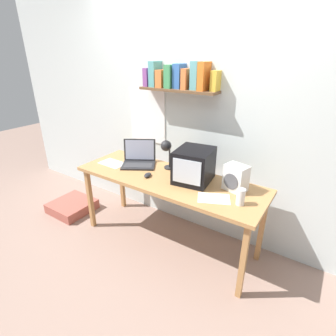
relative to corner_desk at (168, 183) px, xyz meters
The scene contains 12 objects.
ground_plane 0.69m from the corner_desk, ahead, with size 12.00×12.00×0.00m, color gray.
back_wall 0.77m from the corner_desk, 90.63° to the left, with size 5.60×0.24×2.60m.
corner_desk is the anchor object (origin of this frame).
crt_monitor 0.33m from the corner_desk, 19.22° to the left, with size 0.36×0.40×0.31m.
laptop 0.48m from the corner_desk, 166.45° to the left, with size 0.43×0.41×0.25m.
desk_lamp 0.34m from the corner_desk, 127.80° to the left, with size 0.11×0.17×0.32m.
juice_glass 0.76m from the corner_desk, ahead, with size 0.07×0.07×0.14m.
space_heater 0.66m from the corner_desk, 10.58° to the left, with size 0.22×0.18×0.23m.
computer_mouse 0.21m from the corner_desk, 152.56° to the right, with size 0.08×0.12×0.03m.
loose_paper_near_monitor 0.70m from the corner_desk, behind, with size 0.29×0.19×0.00m.
open_notebook 0.55m from the corner_desk, 13.00° to the right, with size 0.31×0.27×0.00m.
floor_cushion 1.50m from the corner_desk, behind, with size 0.48×0.48×0.12m.
Camera 1 is at (1.26, -1.89, 1.85)m, focal length 28.00 mm.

